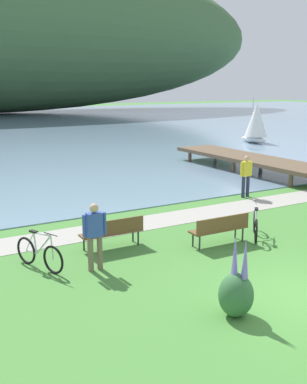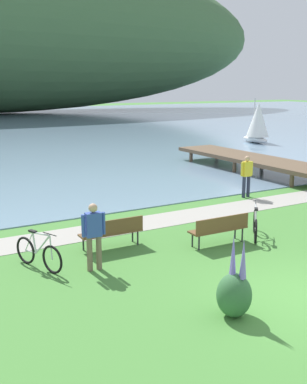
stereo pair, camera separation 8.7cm
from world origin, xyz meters
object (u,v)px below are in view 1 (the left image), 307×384
at_px(park_bench_further_along, 112,231).
at_px(bicycle_leaning_near_bench, 255,225).
at_px(person_at_shoreline, 246,174).
at_px(park_bench_near_camera, 220,227).
at_px(bicycle_beside_path, 39,254).
at_px(sailboat_mid_bay, 256,122).
at_px(person_on_the_grass, 95,233).

xyz_separation_m(park_bench_further_along, bicycle_leaning_near_bench, (4.14, -1.28, -0.12)).
bearing_deg(person_at_shoreline, park_bench_near_camera, -137.92).
bearing_deg(bicycle_beside_path, person_at_shoreline, 18.78).
relative_size(bicycle_beside_path, person_at_shoreline, 0.97).
relative_size(park_bench_further_along, sailboat_mid_bay, 0.52).
relative_size(park_bench_near_camera, sailboat_mid_bay, 0.52).
distance_m(person_at_shoreline, person_on_the_grass, 9.32).
distance_m(person_on_the_grass, sailboat_mid_bay, 27.33).
xyz_separation_m(bicycle_beside_path, person_on_the_grass, (1.17, -0.79, 0.58)).
height_order(park_bench_further_along, person_at_shoreline, person_at_shoreline).
bearing_deg(person_on_the_grass, park_bench_further_along, 49.14).
relative_size(person_at_shoreline, person_on_the_grass, 1.00).
relative_size(person_at_shoreline, sailboat_mid_bay, 0.49).
bearing_deg(person_at_shoreline, bicycle_beside_path, -161.22).
bearing_deg(bicycle_leaning_near_bench, sailboat_mid_bay, 47.68).
distance_m(park_bench_near_camera, person_on_the_grass, 3.87).
height_order(park_bench_near_camera, person_on_the_grass, person_on_the_grass).
height_order(park_bench_further_along, bicycle_beside_path, bicycle_beside_path).
height_order(person_on_the_grass, sailboat_mid_bay, sailboat_mid_bay).
height_order(bicycle_beside_path, sailboat_mid_bay, sailboat_mid_bay).
bearing_deg(park_bench_near_camera, park_bench_further_along, 155.50).
bearing_deg(park_bench_further_along, bicycle_beside_path, -169.37).
bearing_deg(person_on_the_grass, sailboat_mid_bay, 39.51).
distance_m(bicycle_leaning_near_bench, sailboat_mid_bay, 23.65).
distance_m(bicycle_leaning_near_bench, bicycle_beside_path, 6.41).
bearing_deg(person_at_shoreline, sailboat_mid_bay, 46.45).
xyz_separation_m(bicycle_beside_path, person_at_shoreline, (9.56, 3.25, 0.58)).
relative_size(park_bench_near_camera, bicycle_beside_path, 1.09).
bearing_deg(person_on_the_grass, person_at_shoreline, 25.70).
xyz_separation_m(bicycle_leaning_near_bench, person_at_shoreline, (3.22, 4.12, 0.58)).
distance_m(bicycle_leaning_near_bench, person_on_the_grass, 5.21).
relative_size(bicycle_leaning_near_bench, person_at_shoreline, 0.81).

